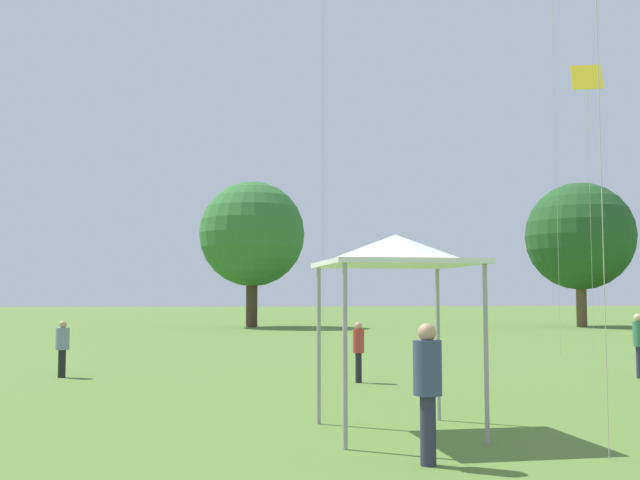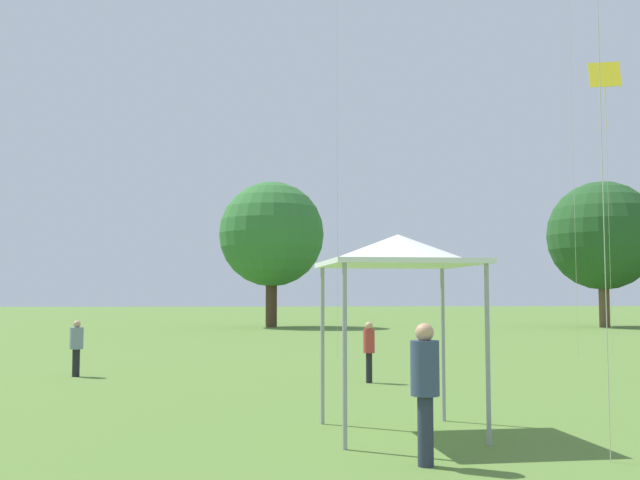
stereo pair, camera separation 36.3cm
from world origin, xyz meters
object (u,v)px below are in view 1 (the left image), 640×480
object	(u,v)px
person_standing_4	(62,344)
distant_tree_0	(580,236)
person_standing_5	(639,339)
person_standing_3	(358,346)
kite_2	(587,84)
canopy_tent	(396,252)
person_standing_0	(428,380)
distant_tree_1	(252,234)

from	to	relation	value
person_standing_4	distant_tree_0	bearing A→B (deg)	45.24
person_standing_4	person_standing_5	size ratio (longest dim) A/B	0.89
person_standing_3	kite_2	size ratio (longest dim) A/B	0.14
kite_2	distant_tree_0	xyz separation A→B (m)	(11.63, 23.82, -3.92)
canopy_tent	kite_2	bearing A→B (deg)	53.05
person_standing_0	person_standing_4	bearing A→B (deg)	-112.75
person_standing_3	distant_tree_1	size ratio (longest dim) A/B	0.15
person_standing_3	canopy_tent	bearing A→B (deg)	94.00
person_standing_0	person_standing_3	bearing A→B (deg)	-148.80
person_standing_4	distant_tree_1	bearing A→B (deg)	79.09
person_standing_5	canopy_tent	world-z (taller)	canopy_tent
person_standing_3	person_standing_4	bearing A→B (deg)	-6.56
canopy_tent	distant_tree_0	xyz separation A→B (m)	(22.80, 38.67, 3.54)
person_standing_3	distant_tree_0	size ratio (longest dim) A/B	0.15
person_standing_0	person_standing_5	world-z (taller)	person_standing_0
canopy_tent	distant_tree_1	xyz separation A→B (m)	(-0.58, 40.90, 3.63)
distant_tree_1	person_standing_0	bearing A→B (deg)	-89.40
canopy_tent	kite_2	world-z (taller)	kite_2
person_standing_0	canopy_tent	xyz separation A→B (m)	(0.13, 2.28, 1.80)
person_standing_0	kite_2	xyz separation A→B (m)	(11.30, 17.12, 9.27)
distant_tree_1	kite_2	bearing A→B (deg)	-65.73
distant_tree_1	person_standing_5	bearing A→B (deg)	-75.30
distant_tree_0	distant_tree_1	bearing A→B (deg)	174.54
person_standing_4	distant_tree_0	world-z (taller)	distant_tree_0
kite_2	canopy_tent	bearing A→B (deg)	-65.77
canopy_tent	distant_tree_0	distance (m)	45.03
person_standing_0	distant_tree_0	xyz separation A→B (m)	(22.93, 40.95, 5.35)
kite_2	distant_tree_0	size ratio (longest dim) A/B	1.08
person_standing_5	distant_tree_0	world-z (taller)	distant_tree_0
person_standing_3	distant_tree_1	distance (m)	34.43
person_standing_4	canopy_tent	distance (m)	11.74
distant_tree_0	distant_tree_1	world-z (taller)	distant_tree_0
person_standing_0	distant_tree_1	distance (m)	43.53
person_standing_0	kite_2	size ratio (longest dim) A/B	0.16
person_standing_3	person_standing_5	xyz separation A→B (m)	(7.64, 0.01, 0.12)
person_standing_3	canopy_tent	size ratio (longest dim) A/B	0.48
canopy_tent	distant_tree_0	world-z (taller)	distant_tree_0
person_standing_5	person_standing_0	bearing A→B (deg)	-3.67
person_standing_3	person_standing_4	xyz separation A→B (m)	(-7.71, 2.23, -0.03)
person_standing_4	person_standing_0	bearing A→B (deg)	-58.37
person_standing_4	canopy_tent	bearing A→B (deg)	-51.98
distant_tree_0	canopy_tent	bearing A→B (deg)	-120.52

